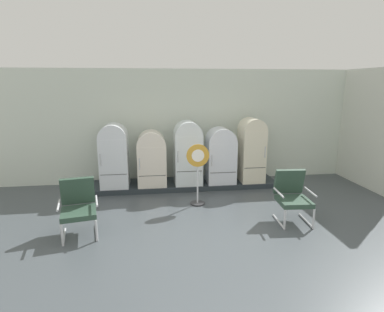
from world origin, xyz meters
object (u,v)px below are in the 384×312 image
refrigerator_0 (114,154)px  armchair_left (78,205)px  refrigerator_3 (221,154)px  sign_stand (198,175)px  refrigerator_2 (188,151)px  refrigerator_4 (252,148)px  armchair_right (292,195)px  refrigerator_1 (152,157)px

refrigerator_0 → armchair_left: (-0.40, -2.24, -0.42)m
refrigerator_3 → sign_stand: 1.39m
refrigerator_2 → sign_stand: 1.19m
refrigerator_4 → armchair_left: bearing=-149.9°
refrigerator_4 → armchair_left: (-3.86, -2.24, -0.47)m
refrigerator_2 → armchair_left: size_ratio=1.61×
refrigerator_2 → refrigerator_3: refrigerator_2 is taller
refrigerator_2 → sign_stand: (0.07, -1.16, -0.28)m
armchair_left → armchair_right: same height
refrigerator_3 → refrigerator_0: bearing=179.5°
refrigerator_1 → sign_stand: size_ratio=1.01×
refrigerator_3 → sign_stand: refrigerator_3 is taller
refrigerator_4 → refrigerator_3: bearing=-178.8°
refrigerator_2 → refrigerator_4: (1.65, 0.01, 0.03)m
refrigerator_0 → refrigerator_3: 2.65m
armchair_right → sign_stand: size_ratio=0.73×
refrigerator_0 → armchair_left: size_ratio=1.58×
refrigerator_3 → armchair_left: (-3.05, -2.22, -0.34)m
refrigerator_3 → armchair_right: size_ratio=1.43×
refrigerator_1 → refrigerator_4: bearing=-0.0°
refrigerator_0 → refrigerator_2: refrigerator_2 is taller
refrigerator_1 → refrigerator_4: 2.56m
refrigerator_1 → refrigerator_2: (0.90, -0.01, 0.13)m
refrigerator_3 → sign_stand: bearing=-123.7°
refrigerator_0 → refrigerator_4: refrigerator_4 is taller
refrigerator_0 → refrigerator_2: 1.81m
refrigerator_1 → sign_stand: 1.53m
refrigerator_1 → refrigerator_3: refrigerator_3 is taller
refrigerator_3 → refrigerator_2: bearing=179.5°
armchair_left → sign_stand: bearing=25.1°
armchair_left → armchair_right: (3.96, 0.01, 0.00)m
refrigerator_1 → refrigerator_3: bearing=-0.6°
armchair_left → sign_stand: sign_stand is taller
refrigerator_0 → sign_stand: 2.23m
refrigerator_0 → refrigerator_1: 0.91m
refrigerator_1 → sign_stand: (0.98, -1.17, -0.15)m
refrigerator_2 → refrigerator_3: size_ratio=1.13×
refrigerator_2 → armchair_left: (-2.21, -2.23, -0.44)m
refrigerator_3 → armchair_right: bearing=-67.6°
refrigerator_0 → refrigerator_2: size_ratio=0.98×
refrigerator_1 → armchair_right: (2.66, -2.22, -0.31)m
refrigerator_0 → armchair_left: refrigerator_0 is taller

